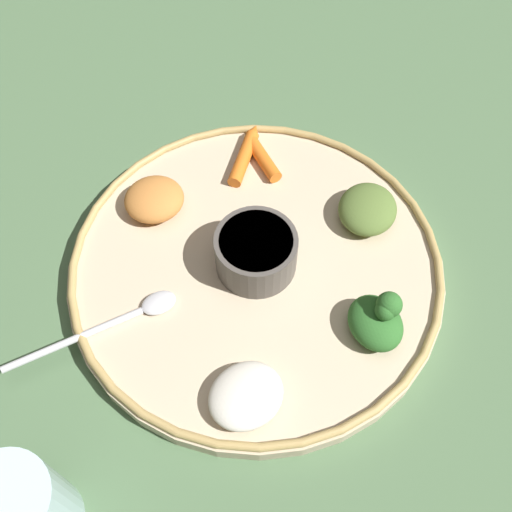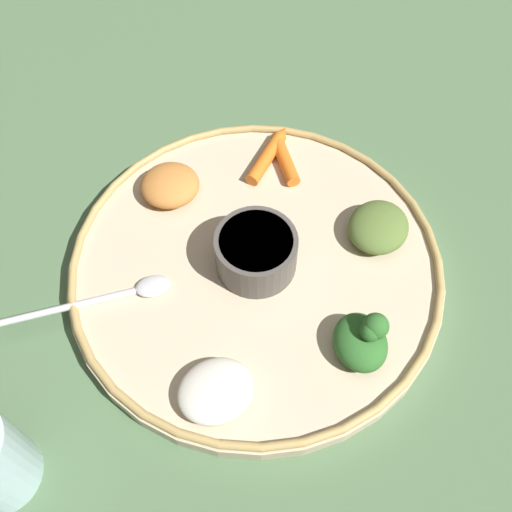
# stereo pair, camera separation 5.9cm
# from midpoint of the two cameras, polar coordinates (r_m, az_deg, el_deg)

# --- Properties ---
(ground_plane) EXTENTS (2.40, 2.40, 0.00)m
(ground_plane) POSITION_cam_midpoint_polar(r_m,az_deg,el_deg) (0.62, 2.72, -1.83)
(ground_plane) COLOR #4C6B47
(platter) EXTENTS (0.37, 0.37, 0.02)m
(platter) POSITION_cam_midpoint_polar(r_m,az_deg,el_deg) (0.61, 2.76, -1.41)
(platter) COLOR #C6B293
(platter) RESTS_ON ground_plane
(platter_rim) EXTENTS (0.37, 0.37, 0.01)m
(platter_rim) POSITION_cam_midpoint_polar(r_m,az_deg,el_deg) (0.60, 2.81, -0.83)
(platter_rim) COLOR tan
(platter_rim) RESTS_ON platter
(center_bowl) EXTENTS (0.08, 0.08, 0.04)m
(center_bowl) POSITION_cam_midpoint_polar(r_m,az_deg,el_deg) (0.58, 2.89, 0.21)
(center_bowl) COLOR #4C4742
(center_bowl) RESTS_ON platter
(spoon) EXTENTS (0.17, 0.04, 0.01)m
(spoon) POSITION_cam_midpoint_polar(r_m,az_deg,el_deg) (0.59, -10.62, -3.97)
(spoon) COLOR silver
(spoon) RESTS_ON platter
(greens_pile) EXTENTS (0.06, 0.07, 0.05)m
(greens_pile) POSITION_cam_midpoint_polar(r_m,az_deg,el_deg) (0.56, 13.06, -7.94)
(greens_pile) COLOR #2D6628
(greens_pile) RESTS_ON platter
(carrot_near_spoon) EXTENTS (0.02, 0.08, 0.01)m
(carrot_near_spoon) POSITION_cam_midpoint_polar(r_m,az_deg,el_deg) (0.68, 5.16, 9.02)
(carrot_near_spoon) COLOR orange
(carrot_near_spoon) RESTS_ON platter
(carrot_outer) EXTENTS (0.08, 0.07, 0.02)m
(carrot_outer) POSITION_cam_midpoint_polar(r_m,az_deg,el_deg) (0.68, 3.71, 9.37)
(carrot_outer) COLOR orange
(carrot_outer) RESTS_ON platter
(mound_rice_white) EXTENTS (0.07, 0.06, 0.02)m
(mound_rice_white) POSITION_cam_midpoint_polar(r_m,az_deg,el_deg) (0.53, -0.59, -12.87)
(mound_rice_white) COLOR silver
(mound_rice_white) RESTS_ON platter
(mound_collards) EXTENTS (0.09, 0.09, 0.03)m
(mound_collards) POSITION_cam_midpoint_polar(r_m,az_deg,el_deg) (0.63, 14.10, 2.45)
(mound_collards) COLOR #567033
(mound_collards) RESTS_ON platter
(mound_squash) EXTENTS (0.08, 0.08, 0.03)m
(mound_squash) POSITION_cam_midpoint_polar(r_m,az_deg,el_deg) (0.65, -5.51, 6.46)
(mound_squash) COLOR #C67A38
(mound_squash) RESTS_ON platter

